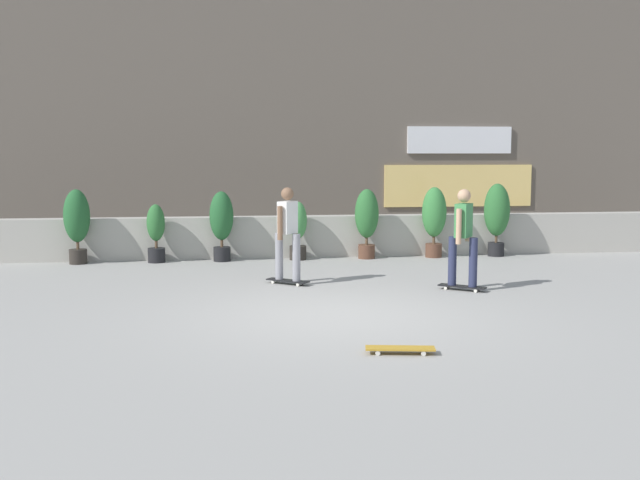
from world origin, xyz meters
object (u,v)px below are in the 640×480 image
at_px(skater_by_wall_right, 288,231).
at_px(skateboard_near_camera, 400,349).
at_px(potted_plant_3, 298,228).
at_px(potted_plant_6, 497,214).
at_px(potted_plant_5, 434,216).
at_px(skater_foreground, 463,235).
at_px(potted_plant_4, 367,218).
at_px(potted_plant_1, 156,231).
at_px(potted_plant_2, 222,221).
at_px(potted_plant_0, 77,220).

distance_m(skater_by_wall_right, skateboard_near_camera, 4.90).
bearing_deg(potted_plant_3, skater_by_wall_right, -99.17).
height_order(potted_plant_6, skater_by_wall_right, skater_by_wall_right).
xyz_separation_m(potted_plant_5, skater_foreground, (-0.63, -3.93, 0.04)).
relative_size(potted_plant_6, skateboard_near_camera, 1.95).
relative_size(potted_plant_4, potted_plant_6, 0.94).
bearing_deg(potted_plant_5, potted_plant_6, -0.00).
xyz_separation_m(potted_plant_1, potted_plant_6, (7.39, -0.00, 0.29)).
relative_size(potted_plant_4, skater_foreground, 0.89).
bearing_deg(skater_by_wall_right, potted_plant_6, 31.31).
height_order(potted_plant_6, skateboard_near_camera, potted_plant_6).
bearing_deg(potted_plant_4, potted_plant_2, -180.00).
distance_m(skater_foreground, skater_by_wall_right, 3.00).
bearing_deg(potted_plant_0, potted_plant_6, 0.00).
bearing_deg(skater_foreground, skater_by_wall_right, 161.40).
xyz_separation_m(potted_plant_5, skateboard_near_camera, (-2.59, -7.71, -0.84)).
relative_size(potted_plant_3, potted_plant_4, 0.83).
bearing_deg(potted_plant_0, potted_plant_3, 0.00).
bearing_deg(skater_foreground, potted_plant_0, 150.41).
distance_m(potted_plant_1, potted_plant_4, 4.48).
bearing_deg(potted_plant_0, skater_by_wall_right, -36.10).
bearing_deg(potted_plant_4, potted_plant_0, -180.00).
height_order(potted_plant_2, potted_plant_3, potted_plant_2).
relative_size(potted_plant_0, potted_plant_2, 1.04).
relative_size(potted_plant_1, potted_plant_6, 0.76).
xyz_separation_m(potted_plant_3, skater_foreground, (2.36, -3.93, 0.26)).
height_order(potted_plant_0, potted_plant_6, potted_plant_6).
xyz_separation_m(potted_plant_4, skater_by_wall_right, (-1.98, -2.98, 0.07)).
bearing_deg(skateboard_near_camera, potted_plant_0, 122.76).
xyz_separation_m(potted_plant_0, potted_plant_4, (6.06, 0.00, -0.02)).
distance_m(potted_plant_1, skater_foreground, 6.64).
distance_m(potted_plant_4, potted_plant_6, 2.92).
xyz_separation_m(potted_plant_0, skateboard_near_camera, (4.96, -7.71, -0.84)).
xyz_separation_m(potted_plant_3, potted_plant_6, (4.41, -0.00, 0.26)).
bearing_deg(skateboard_near_camera, potted_plant_1, 113.63).
height_order(potted_plant_5, potted_plant_6, potted_plant_6).
bearing_deg(potted_plant_2, skateboard_near_camera, -75.36).
bearing_deg(skater_by_wall_right, skater_foreground, -18.60).
distance_m(potted_plant_3, skater_foreground, 4.60).
xyz_separation_m(potted_plant_0, potted_plant_6, (8.98, 0.00, 0.04)).
relative_size(potted_plant_2, skater_foreground, 0.87).
bearing_deg(potted_plant_3, potted_plant_4, 0.00).
distance_m(potted_plant_3, potted_plant_4, 1.51).
relative_size(skater_by_wall_right, skateboard_near_camera, 2.06).
height_order(potted_plant_4, skateboard_near_camera, potted_plant_4).
xyz_separation_m(potted_plant_2, skater_foreground, (3.98, -3.93, 0.08)).
relative_size(potted_plant_2, potted_plant_4, 0.98).
bearing_deg(skater_foreground, potted_plant_2, 135.32).
distance_m(potted_plant_0, potted_plant_4, 6.06).
bearing_deg(potted_plant_0, skater_foreground, -29.59).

